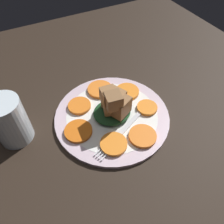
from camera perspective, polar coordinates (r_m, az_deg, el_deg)
table_slab at (r=59.08cm, az=-0.00°, el=-1.96°), size 120.00×120.00×2.00cm
plate at (r=57.91cm, az=-0.00°, el=-1.02°), size 30.12×30.12×1.05cm
carrot_slice_0 at (r=59.63cm, az=-8.51°, el=1.65°), size 6.16×6.16×0.82cm
carrot_slice_1 at (r=54.29cm, az=-8.79°, el=-4.92°), size 6.87×6.87×0.82cm
carrot_slice_2 at (r=51.57cm, az=0.42°, el=-8.35°), size 6.44×6.44×0.82cm
carrot_slice_3 at (r=53.32cm, az=7.99°, el=-6.23°), size 6.75×6.75×0.82cm
carrot_slice_4 at (r=59.26cm, az=9.15°, el=1.15°), size 5.48×5.48×0.82cm
carrot_slice_5 at (r=62.96cm, az=3.99°, el=5.35°), size 6.74×6.74×0.82cm
carrot_slice_6 at (r=63.60cm, az=-3.16°, el=5.95°), size 7.22×7.22×0.82cm
center_pile at (r=54.43cm, az=0.39°, el=1.78°), size 9.88×9.03×9.46cm
fork at (r=53.36cm, az=2.01°, el=-5.88°), size 16.45×8.61×0.40cm
water_glass at (r=55.01cm, az=-25.21°, el=-2.17°), size 8.04×8.04×12.02cm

